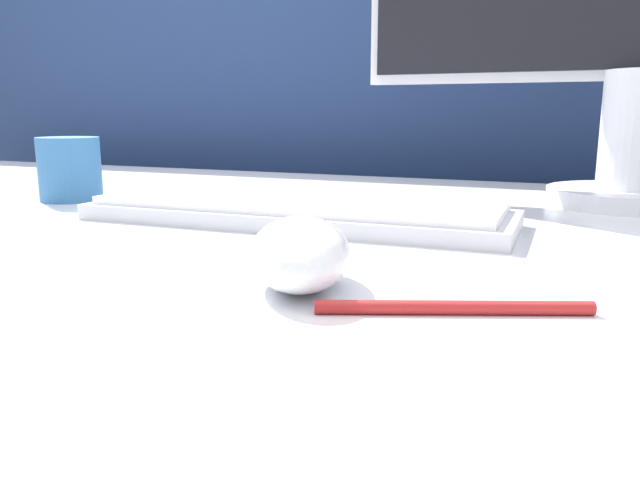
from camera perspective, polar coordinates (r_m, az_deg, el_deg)
The scene contains 5 objects.
partition_panel at distance 1.22m, azimuth 13.04°, elevation -2.35°, with size 5.00×0.03×1.20m.
computer_mouse_near at distance 0.39m, azimuth -1.84°, elevation -1.19°, with size 0.10×0.12×0.04m.
keyboard at distance 0.63m, azimuth -2.34°, elevation 2.61°, with size 0.43×0.14×0.02m.
mug at distance 0.85m, azimuth -21.91°, elevation 6.05°, with size 0.08×0.08×0.08m.
pen at distance 0.35m, azimuth 12.13°, elevation -6.05°, with size 0.15×0.07×0.01m.
Camera 1 is at (0.20, -0.57, 0.89)m, focal length 35.00 mm.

